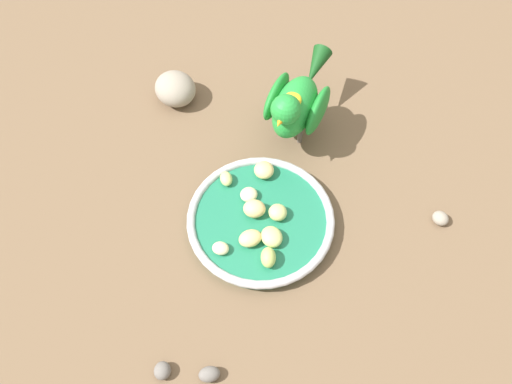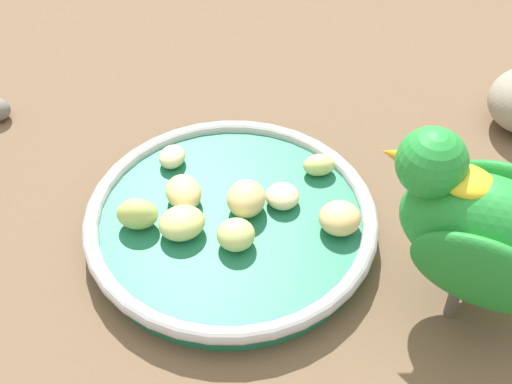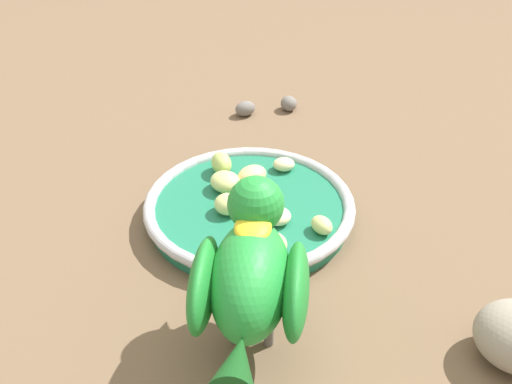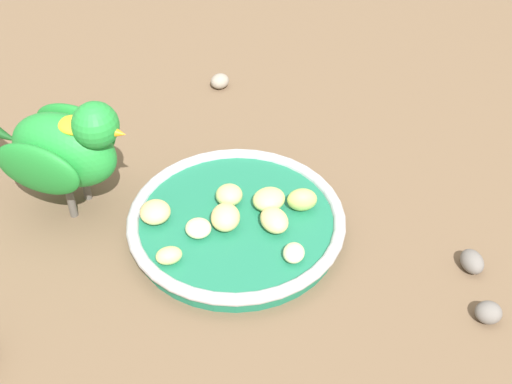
{
  "view_description": "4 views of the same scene",
  "coord_description": "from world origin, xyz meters",
  "px_view_note": "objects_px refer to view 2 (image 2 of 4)",
  "views": [
    {
      "loc": [
        0.31,
        -0.3,
        0.79
      ],
      "look_at": [
        -0.03,
        -0.0,
        0.05
      ],
      "focal_mm": 39.12,
      "sensor_mm": 36.0,
      "label": 1
    },
    {
      "loc": [
        0.23,
        0.3,
        0.45
      ],
      "look_at": [
        -0.02,
        -0.01,
        0.05
      ],
      "focal_mm": 52.02,
      "sensor_mm": 36.0,
      "label": 2
    },
    {
      "loc": [
        -0.29,
        0.47,
        0.43
      ],
      "look_at": [
        -0.02,
        -0.01,
        0.05
      ],
      "focal_mm": 44.87,
      "sensor_mm": 36.0,
      "label": 3
    },
    {
      "loc": [
        -0.36,
        -0.4,
        0.53
      ],
      "look_at": [
        0.02,
        -0.03,
        0.05
      ],
      "focal_mm": 48.01,
      "sensor_mm": 36.0,
      "label": 4
    }
  ],
  "objects_px": {
    "apple_piece_1": "(340,218)",
    "apple_piece_3": "(282,196)",
    "apple_piece_6": "(182,223)",
    "apple_piece_7": "(236,235)",
    "parrot": "(493,227)",
    "feeding_bowl": "(234,221)",
    "apple_piece_2": "(319,165)",
    "apple_piece_5": "(184,192)",
    "apple_piece_4": "(246,199)",
    "apple_piece_0": "(174,156)",
    "apple_piece_8": "(137,214)"
  },
  "relations": [
    {
      "from": "apple_piece_2",
      "to": "apple_piece_4",
      "type": "height_order",
      "value": "apple_piece_4"
    },
    {
      "from": "apple_piece_2",
      "to": "apple_piece_4",
      "type": "distance_m",
      "value": 0.07
    },
    {
      "from": "apple_piece_4",
      "to": "parrot",
      "type": "distance_m",
      "value": 0.19
    },
    {
      "from": "apple_piece_2",
      "to": "apple_piece_4",
      "type": "relative_size",
      "value": 0.76
    },
    {
      "from": "feeding_bowl",
      "to": "apple_piece_4",
      "type": "xyz_separation_m",
      "value": [
        -0.01,
        0.0,
        0.02
      ]
    },
    {
      "from": "apple_piece_7",
      "to": "apple_piece_8",
      "type": "height_order",
      "value": "apple_piece_8"
    },
    {
      "from": "apple_piece_8",
      "to": "apple_piece_3",
      "type": "bearing_deg",
      "value": 153.29
    },
    {
      "from": "apple_piece_1",
      "to": "apple_piece_0",
      "type": "bearing_deg",
      "value": -67.82
    },
    {
      "from": "apple_piece_8",
      "to": "parrot",
      "type": "height_order",
      "value": "parrot"
    },
    {
      "from": "apple_piece_6",
      "to": "parrot",
      "type": "height_order",
      "value": "parrot"
    },
    {
      "from": "apple_piece_5",
      "to": "apple_piece_2",
      "type": "bearing_deg",
      "value": 158.45
    },
    {
      "from": "feeding_bowl",
      "to": "apple_piece_5",
      "type": "xyz_separation_m",
      "value": [
        0.02,
        -0.04,
        0.02
      ]
    },
    {
      "from": "apple_piece_8",
      "to": "apple_piece_2",
      "type": "bearing_deg",
      "value": 163.67
    },
    {
      "from": "apple_piece_5",
      "to": "parrot",
      "type": "xyz_separation_m",
      "value": [
        -0.11,
        0.2,
        0.05
      ]
    },
    {
      "from": "apple_piece_6",
      "to": "parrot",
      "type": "xyz_separation_m",
      "value": [
        -0.13,
        0.18,
        0.05
      ]
    },
    {
      "from": "feeding_bowl",
      "to": "apple_piece_7",
      "type": "bearing_deg",
      "value": 55.51
    },
    {
      "from": "apple_piece_0",
      "to": "apple_piece_8",
      "type": "bearing_deg",
      "value": 34.01
    },
    {
      "from": "feeding_bowl",
      "to": "parrot",
      "type": "distance_m",
      "value": 0.2
    },
    {
      "from": "apple_piece_6",
      "to": "apple_piece_3",
      "type": "bearing_deg",
      "value": 163.21
    },
    {
      "from": "apple_piece_3",
      "to": "apple_piece_8",
      "type": "bearing_deg",
      "value": -26.71
    },
    {
      "from": "apple_piece_3",
      "to": "parrot",
      "type": "xyz_separation_m",
      "value": [
        -0.05,
        0.15,
        0.06
      ]
    },
    {
      "from": "apple_piece_5",
      "to": "apple_piece_7",
      "type": "height_order",
      "value": "same"
    },
    {
      "from": "apple_piece_3",
      "to": "apple_piece_5",
      "type": "bearing_deg",
      "value": -39.65
    },
    {
      "from": "apple_piece_1",
      "to": "apple_piece_3",
      "type": "relative_size",
      "value": 1.18
    },
    {
      "from": "apple_piece_0",
      "to": "apple_piece_5",
      "type": "distance_m",
      "value": 0.05
    },
    {
      "from": "apple_piece_1",
      "to": "apple_piece_4",
      "type": "height_order",
      "value": "apple_piece_4"
    },
    {
      "from": "apple_piece_3",
      "to": "apple_piece_4",
      "type": "relative_size",
      "value": 0.79
    },
    {
      "from": "apple_piece_4",
      "to": "apple_piece_6",
      "type": "relative_size",
      "value": 0.97
    },
    {
      "from": "apple_piece_0",
      "to": "apple_piece_2",
      "type": "bearing_deg",
      "value": 135.43
    },
    {
      "from": "apple_piece_3",
      "to": "apple_piece_4",
      "type": "distance_m",
      "value": 0.03
    },
    {
      "from": "apple_piece_5",
      "to": "apple_piece_6",
      "type": "distance_m",
      "value": 0.03
    },
    {
      "from": "apple_piece_0",
      "to": "apple_piece_7",
      "type": "bearing_deg",
      "value": 81.92
    },
    {
      "from": "feeding_bowl",
      "to": "parrot",
      "type": "relative_size",
      "value": 1.16
    },
    {
      "from": "apple_piece_1",
      "to": "apple_piece_8",
      "type": "bearing_deg",
      "value": -39.7
    },
    {
      "from": "apple_piece_2",
      "to": "apple_piece_3",
      "type": "bearing_deg",
      "value": 9.77
    },
    {
      "from": "feeding_bowl",
      "to": "apple_piece_1",
      "type": "distance_m",
      "value": 0.08
    },
    {
      "from": "apple_piece_1",
      "to": "apple_piece_5",
      "type": "height_order",
      "value": "same"
    },
    {
      "from": "feeding_bowl",
      "to": "apple_piece_0",
      "type": "xyz_separation_m",
      "value": [
        0.0,
        -0.08,
        0.01
      ]
    },
    {
      "from": "apple_piece_2",
      "to": "apple_piece_5",
      "type": "distance_m",
      "value": 0.12
    },
    {
      "from": "apple_piece_3",
      "to": "apple_piece_5",
      "type": "relative_size",
      "value": 0.77
    },
    {
      "from": "apple_piece_7",
      "to": "apple_piece_1",
      "type": "bearing_deg",
      "value": 153.2
    },
    {
      "from": "apple_piece_4",
      "to": "apple_piece_2",
      "type": "bearing_deg",
      "value": 176.67
    },
    {
      "from": "apple_piece_2",
      "to": "parrot",
      "type": "bearing_deg",
      "value": 92.56
    },
    {
      "from": "apple_piece_3",
      "to": "apple_piece_7",
      "type": "xyz_separation_m",
      "value": [
        0.06,
        0.01,
        0.0
      ]
    },
    {
      "from": "apple_piece_0",
      "to": "apple_piece_8",
      "type": "distance_m",
      "value": 0.08
    },
    {
      "from": "parrot",
      "to": "apple_piece_3",
      "type": "bearing_deg",
      "value": -4.63
    },
    {
      "from": "apple_piece_5",
      "to": "apple_piece_7",
      "type": "xyz_separation_m",
      "value": [
        -0.01,
        0.06,
        0.0
      ]
    },
    {
      "from": "apple_piece_6",
      "to": "apple_piece_7",
      "type": "distance_m",
      "value": 0.04
    },
    {
      "from": "feeding_bowl",
      "to": "apple_piece_4",
      "type": "distance_m",
      "value": 0.02
    },
    {
      "from": "apple_piece_7",
      "to": "parrot",
      "type": "relative_size",
      "value": 0.15
    }
  ]
}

